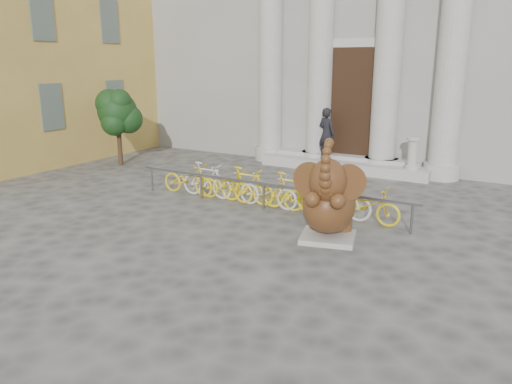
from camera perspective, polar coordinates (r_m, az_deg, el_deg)
The scene contains 9 objects.
ground at distance 10.01m, azimuth -9.15°, elevation -7.66°, with size 80.00×80.00×0.00m, color #474442.
classical_building at distance 22.92m, azimuth 15.84°, elevation 19.88°, with size 22.00×10.70×12.00m.
entrance_steps at distance 17.91m, azimuth 10.04°, elevation 3.03°, with size 6.00×1.20×0.36m, color #A8A59E.
ochre_building at distance 23.12m, azimuth -26.74°, elevation 18.90°, with size 8.00×14.00×12.00m, color #DAB054.
elephant_statue at distance 10.75m, azimuth 8.35°, elevation -1.33°, with size 1.49×1.80×2.28m.
bike_rack at distance 13.15m, azimuth 1.39°, elevation 0.36°, with size 8.00×0.53×1.00m.
tree at distance 18.92m, azimuth -15.53°, elevation 8.75°, with size 1.60×1.46×2.78m.
pedestrian at distance 17.82m, azimuth 8.05°, elevation 6.62°, with size 0.66×0.44×1.82m, color black.
balustrade_post at distance 16.85m, azimuth 17.44°, elevation 4.12°, with size 0.43×0.43×1.05m.
Camera 1 is at (5.92, -7.11, 3.82)m, focal length 35.00 mm.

